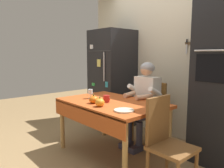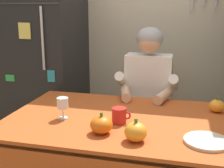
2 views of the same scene
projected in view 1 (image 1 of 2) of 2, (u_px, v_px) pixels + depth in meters
name	position (u px, v px, depth m)	size (l,w,h in m)	color
ground_plane	(106.00, 157.00, 2.91)	(10.00, 10.00, 0.00)	#93754C
back_wall_assembly	(170.00, 58.00, 3.59)	(3.70, 0.13, 2.60)	beige
refrigerator	(112.00, 79.00, 4.12)	(0.68, 0.71, 1.80)	black
wall_oven	(224.00, 80.00, 2.65)	(0.60, 0.64, 2.10)	black
dining_table	(110.00, 108.00, 2.87)	(1.40, 0.90, 0.74)	tan
chair_behind_person	(152.00, 109.00, 3.36)	(0.40, 0.40, 0.93)	#9E6B33
seated_person	(144.00, 97.00, 3.21)	(0.47, 0.55, 1.25)	#38384C
chair_right_side	(166.00, 139.00, 2.19)	(0.40, 0.40, 0.93)	brown
coffee_mug	(106.00, 99.00, 2.82)	(0.11, 0.08, 0.09)	#B2231E
wine_glass	(90.00, 92.00, 3.06)	(0.07, 0.07, 0.13)	white
pumpkin_large	(100.00, 102.00, 2.58)	(0.11, 0.11, 0.12)	orange
pumpkin_medium	(94.00, 100.00, 2.76)	(0.12, 0.12, 0.12)	orange
pumpkin_small	(157.00, 102.00, 2.62)	(0.10, 0.10, 0.10)	orange
serving_tray	(124.00, 110.00, 2.38)	(0.22, 0.22, 0.02)	beige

